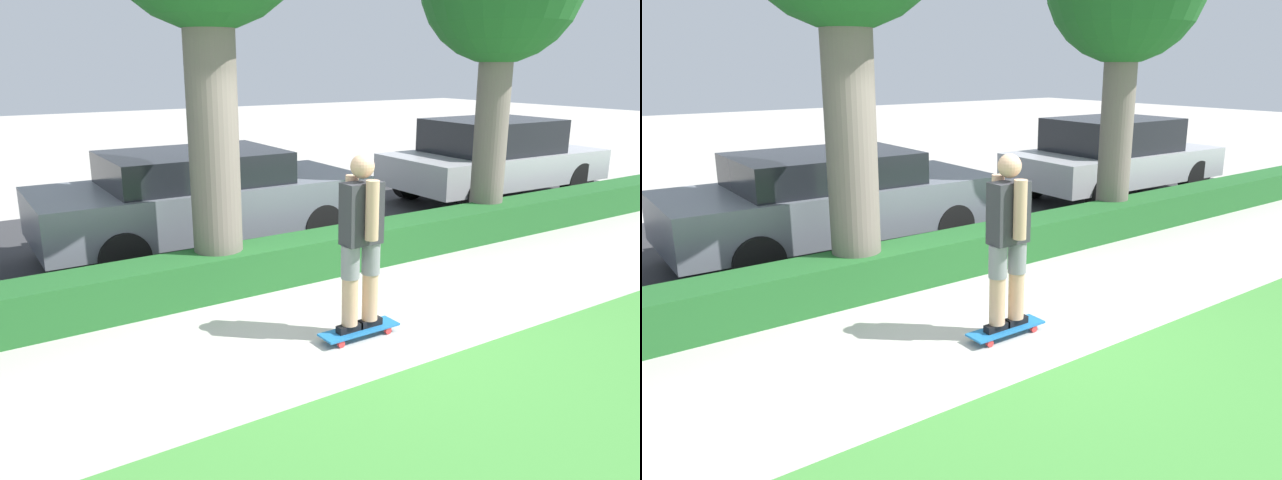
{
  "view_description": "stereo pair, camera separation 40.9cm",
  "coord_description": "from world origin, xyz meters",
  "views": [
    {
      "loc": [
        -3.48,
        -4.67,
        2.56
      ],
      "look_at": [
        -0.06,
        0.6,
        0.76
      ],
      "focal_mm": 35.0,
      "sensor_mm": 36.0,
      "label": 1
    },
    {
      "loc": [
        -3.82,
        -4.43,
        2.56
      ],
      "look_at": [
        -0.06,
        0.6,
        0.76
      ],
      "focal_mm": 35.0,
      "sensor_mm": 36.0,
      "label": 2
    }
  ],
  "objects": [
    {
      "name": "street_asphalt",
      "position": [
        0.0,
        4.2,
        0.0
      ],
      "size": [
        18.54,
        5.0,
        0.01
      ],
      "color": "#38383A",
      "rests_on": "ground_plane"
    },
    {
      "name": "hedge_row",
      "position": [
        0.0,
        1.6,
        0.25
      ],
      "size": [
        18.54,
        0.6,
        0.49
      ],
      "color": "#236028",
      "rests_on": "ground_plane"
    },
    {
      "name": "skateboard",
      "position": [
        -0.15,
        -0.23,
        0.07
      ],
      "size": [
        0.82,
        0.24,
        0.09
      ],
      "color": "#1E6BAD",
      "rests_on": "ground_plane"
    },
    {
      "name": "skater_person",
      "position": [
        -0.15,
        -0.23,
        0.99
      ],
      "size": [
        0.5,
        0.43,
        1.68
      ],
      "color": "black",
      "rests_on": "skateboard"
    },
    {
      "name": "parked_car_rear",
      "position": [
        5.73,
        3.45,
        0.81
      ],
      "size": [
        4.29,
        2.1,
        1.54
      ],
      "rotation": [
        0.0,
        0.0,
        -0.03
      ],
      "color": "#B7B7BC",
      "rests_on": "ground_plane"
    },
    {
      "name": "parked_car_middle",
      "position": [
        -0.21,
        3.4,
        0.74
      ],
      "size": [
        4.57,
        1.96,
        1.39
      ],
      "rotation": [
        0.0,
        0.0,
        -0.02
      ],
      "color": "slate",
      "rests_on": "ground_plane"
    },
    {
      "name": "ground_plane",
      "position": [
        0.0,
        0.0,
        0.0
      ],
      "size": [
        60.0,
        60.0,
        0.0
      ],
      "primitive_type": "plane",
      "color": "#BCB7AD"
    }
  ]
}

